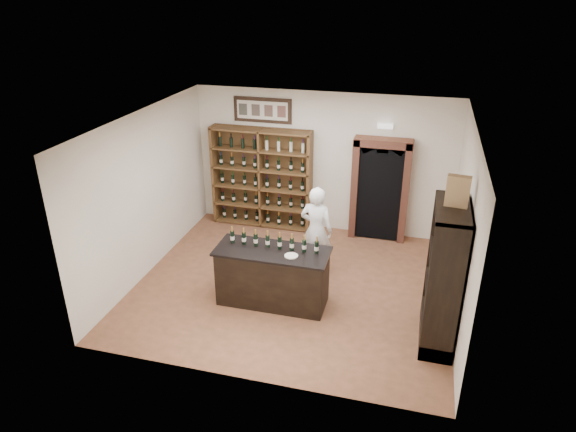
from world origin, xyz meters
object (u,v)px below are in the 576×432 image
at_px(tasting_counter, 273,277).
at_px(shopkeeper, 316,230).
at_px(side_cabinet, 443,297).
at_px(counter_bottle_0, 232,237).
at_px(wine_shelf, 262,178).
at_px(wine_crate, 458,191).

xyz_separation_m(tasting_counter, shopkeeper, (0.48, 1.20, 0.35)).
bearing_deg(shopkeeper, tasting_counter, 76.87).
xyz_separation_m(side_cabinet, shopkeeper, (-2.24, 1.50, 0.09)).
bearing_deg(counter_bottle_0, wine_shelf, 97.60).
distance_m(side_cabinet, wine_crate, 1.67).
xyz_separation_m(wine_shelf, tasting_counter, (1.10, -2.93, -0.61)).
relative_size(wine_shelf, counter_bottle_0, 7.33).
distance_m(wine_shelf, side_cabinet, 5.02).
height_order(shopkeeper, wine_crate, wine_crate).
height_order(wine_shelf, tasting_counter, wine_shelf).
xyz_separation_m(shopkeeper, wine_crate, (2.23, -1.46, 1.57)).
bearing_deg(wine_shelf, wine_crate, -39.94).
relative_size(tasting_counter, side_cabinet, 0.85).
height_order(wine_shelf, shopkeeper, wine_shelf).
relative_size(wine_shelf, tasting_counter, 1.17).
relative_size(wine_shelf, shopkeeper, 1.30).
bearing_deg(shopkeeper, side_cabinet, 155.04).
relative_size(side_cabinet, shopkeeper, 1.30).
distance_m(counter_bottle_0, shopkeeper, 1.66).
relative_size(wine_shelf, wine_crate, 5.02).
bearing_deg(wine_shelf, shopkeeper, -47.59).
bearing_deg(wine_shelf, side_cabinet, -40.21).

